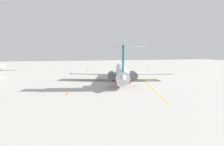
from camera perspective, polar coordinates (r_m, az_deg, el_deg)
ground at (r=79.92m, az=11.21°, el=-2.24°), size 361.81×361.81×0.00m
main_jetliner at (r=76.49m, az=2.88°, el=0.36°), size 47.07×42.16×13.94m
ground_crew_near_nose at (r=100.09m, az=-12.22°, el=0.09°), size 0.27×0.39×1.67m
ground_crew_near_tail at (r=104.47m, az=10.88°, el=0.39°), size 0.42×0.27×1.67m
ground_crew_portside at (r=103.64m, az=-7.27°, el=0.44°), size 0.28×0.44×1.78m
safety_cone_nose at (r=55.92m, az=-13.15°, el=-5.75°), size 0.40×0.40×0.55m
safety_cone_wingtip at (r=104.52m, az=-6.01°, el=0.04°), size 0.40×0.40×0.55m
safety_cone_tail at (r=54.31m, az=-13.54°, el=-6.12°), size 0.40×0.40×0.55m
taxiway_centreline at (r=81.52m, az=9.15°, el=-2.02°), size 73.77×19.07×0.01m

